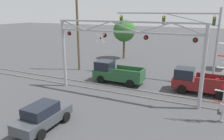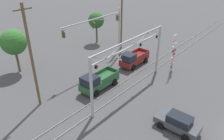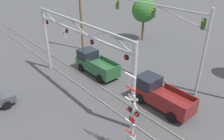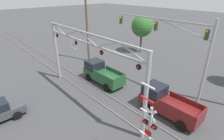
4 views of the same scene
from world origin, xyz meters
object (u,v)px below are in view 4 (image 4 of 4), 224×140
crossing_gantry (88,58)px  traffic_signal_span (180,42)px  crossing_signal_mast (147,138)px  pickup_truck_lead (102,73)px  pickup_truck_following (166,103)px  background_tree_far_left_verge (142,26)px  utility_pole_left (87,23)px

crossing_gantry → traffic_signal_span: (4.42, 7.35, 1.05)m
crossing_gantry → crossing_signal_mast: bearing=-11.4°
traffic_signal_span → pickup_truck_lead: bearing=-147.7°
pickup_truck_following → crossing_gantry: bearing=-148.4°
crossing_signal_mast → crossing_gantry: bearing=168.6°
crossing_gantry → pickup_truck_following: 7.71m
pickup_truck_lead → background_tree_far_left_verge: size_ratio=0.87×
traffic_signal_span → pickup_truck_following: (1.53, -3.69, -4.31)m
background_tree_far_left_verge → crossing_signal_mast: bearing=-49.8°
traffic_signal_span → pickup_truck_lead: (-6.61, -4.17, -4.31)m
utility_pole_left → background_tree_far_left_verge: size_ratio=1.79×
pickup_truck_lead → utility_pole_left: 8.31m
pickup_truck_following → background_tree_far_left_verge: (-11.92, 11.12, 3.33)m
crossing_signal_mast → utility_pole_left: 18.40m
crossing_gantry → traffic_signal_span: size_ratio=1.17×
utility_pole_left → crossing_signal_mast: bearing=-24.5°
traffic_signal_span → pickup_truck_lead: size_ratio=2.10×
crossing_signal_mast → traffic_signal_span: traffic_signal_span is taller
crossing_gantry → crossing_signal_mast: 8.31m
pickup_truck_following → traffic_signal_span: bearing=112.5°
crossing_gantry → pickup_truck_following: bearing=31.6°
pickup_truck_lead → pickup_truck_following: (8.14, 0.48, -0.00)m
crossing_gantry → crossing_signal_mast: crossing_gantry is taller
traffic_signal_span → utility_pole_left: size_ratio=1.02×
crossing_signal_mast → background_tree_far_left_verge: background_tree_far_left_verge is taller
crossing_signal_mast → utility_pole_left: bearing=155.5°
crossing_gantry → crossing_signal_mast: (7.86, -1.59, -2.20)m
pickup_truck_lead → background_tree_far_left_verge: bearing=108.0°
traffic_signal_span → pickup_truck_following: size_ratio=2.15×
crossing_signal_mast → pickup_truck_following: bearing=110.0°
crossing_gantry → traffic_signal_span: traffic_signal_span is taller
traffic_signal_span → background_tree_far_left_verge: bearing=144.4°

